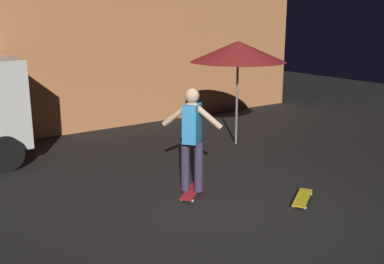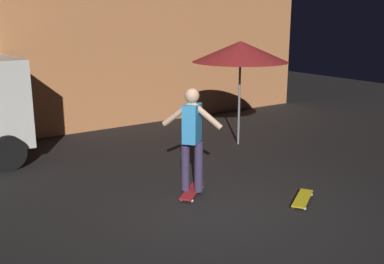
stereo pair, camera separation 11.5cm
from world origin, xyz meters
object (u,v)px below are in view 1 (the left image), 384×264
skateboard_ridden (192,191)px  skater (192,133)px  patio_umbrella (238,52)px  skateboard_spare (302,198)px

skateboard_ridden → skater: bearing=180.0°
patio_umbrella → skater: 3.39m
skateboard_spare → skateboard_ridden: bearing=136.1°
patio_umbrella → skateboard_ridden: patio_umbrella is taller
skateboard_spare → skater: bearing=136.1°
patio_umbrella → skater: (-2.57, -1.94, -1.04)m
skateboard_spare → patio_umbrella: bearing=67.4°
patio_umbrella → skateboard_spare: 3.97m
skateboard_ridden → patio_umbrella: bearing=37.0°
skateboard_spare → skater: 2.01m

